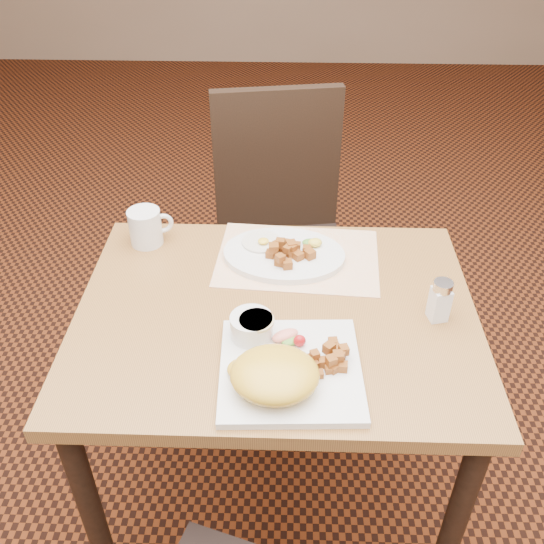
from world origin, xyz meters
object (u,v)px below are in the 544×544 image
(plate_square, at_px, (290,370))
(salt_shaker, at_px, (440,300))
(chair_far, at_px, (281,226))
(table, at_px, (276,345))
(plate_oval, at_px, (284,255))
(coffee_mug, at_px, (146,227))

(plate_square, xyz_separation_m, salt_shaker, (0.32, 0.18, 0.04))
(salt_shaker, bearing_deg, chair_far, 117.36)
(table, distance_m, plate_square, 0.23)
(table, bearing_deg, chair_far, 90.04)
(salt_shaker, bearing_deg, plate_oval, 147.87)
(plate_oval, xyz_separation_m, coffee_mug, (-0.35, 0.06, 0.04))
(chair_far, height_order, plate_oval, chair_far)
(chair_far, height_order, coffee_mug, chair_far)
(coffee_mug, bearing_deg, chair_far, 50.64)
(plate_square, bearing_deg, coffee_mug, 129.74)
(salt_shaker, xyz_separation_m, coffee_mug, (-0.70, 0.27, -0.00))
(chair_far, bearing_deg, plate_oval, 82.45)
(table, relative_size, plate_square, 3.21)
(salt_shaker, bearing_deg, plate_square, -151.37)
(plate_square, relative_size, salt_shaker, 2.80)
(plate_oval, bearing_deg, plate_square, -87.12)
(chair_far, relative_size, coffee_mug, 8.63)
(table, distance_m, chair_far, 0.68)
(plate_oval, distance_m, coffee_mug, 0.36)
(chair_far, bearing_deg, salt_shaker, 108.06)
(chair_far, distance_m, plate_oval, 0.52)
(table, xyz_separation_m, plate_square, (0.03, -0.19, 0.12))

